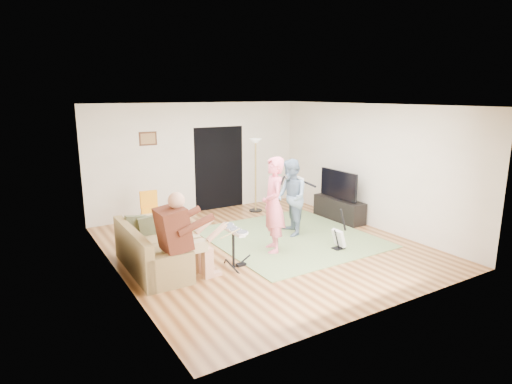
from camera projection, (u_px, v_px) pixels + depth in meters
floor at (263, 246)px, 8.35m from camera, size 6.00×6.00×0.00m
walls at (264, 178)px, 8.05m from camera, size 5.50×6.00×2.70m
ceiling at (264, 105)px, 7.74m from camera, size 6.00×6.00×0.00m
window_blinds at (111, 181)px, 6.78m from camera, size 0.00×2.05×2.05m
doorway at (219, 168)px, 10.88m from camera, size 2.10×0.00×2.10m
picture_frame at (148, 139)px, 9.78m from camera, size 0.42×0.03×0.32m
area_rug at (290, 237)px, 8.83m from camera, size 3.09×3.24×0.02m
sofa at (148, 256)px, 7.16m from camera, size 0.77×1.88×0.76m
drummer at (185, 245)px, 6.76m from camera, size 0.94×0.52×1.44m
drum_kit at (233, 250)px, 7.25m from camera, size 0.39×0.70×0.72m
singer at (273, 205)px, 7.89m from camera, size 0.63×0.76×1.79m
microphone at (283, 181)px, 7.90m from camera, size 0.06×0.06×0.24m
guitarist at (291, 198)px, 8.85m from camera, size 0.83×0.93×1.61m
guitar_held at (299, 183)px, 8.89m from camera, size 0.25×0.61×0.26m
guitar_spare at (339, 238)px, 8.12m from camera, size 0.29×0.26×0.80m
torchiere_lamp at (256, 162)px, 10.56m from camera, size 0.33×0.33×1.83m
dining_chair at (151, 219)px, 9.06m from camera, size 0.40×0.42×0.90m
tv_cabinet at (339, 209)px, 10.08m from camera, size 0.40×1.40×0.50m
television at (338, 184)px, 9.92m from camera, size 0.06×1.16×0.65m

